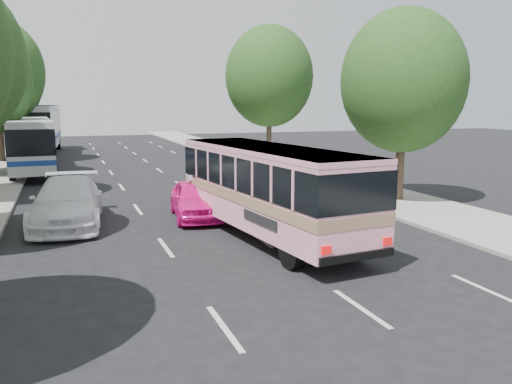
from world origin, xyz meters
name	(u,v)px	position (x,y,z in m)	size (l,w,h in m)	color
ground	(279,283)	(0.00, 0.00, 0.00)	(120.00, 120.00, 0.00)	black
sidewalk_right	(284,168)	(8.50, 20.00, 0.06)	(4.00, 90.00, 0.12)	#9E998E
tree_left_f	(5,79)	(-8.62, 37.94, 6.00)	(5.88, 5.88, 9.16)	#38281E
tree_right_near	(406,76)	(8.78, 7.94, 5.20)	(5.10, 5.10, 7.95)	#38281E
tree_right_far	(271,73)	(9.08, 23.94, 6.12)	(6.00, 6.00, 9.35)	#38281E
pink_bus	(269,182)	(1.30, 4.00, 1.76)	(3.29, 9.06, 2.82)	#FFA4BD
pink_taxi	(196,199)	(-0.12, 7.67, 0.69)	(1.64, 4.08, 1.39)	#FF1697
white_pickup	(67,202)	(-4.50, 8.00, 0.80)	(2.23, 5.49, 1.59)	white
tour_coach_front	(30,141)	(-6.30, 22.97, 1.92)	(2.89, 10.77, 3.19)	silver
tour_coach_rear	(38,125)	(-6.30, 36.20, 2.34)	(3.43, 13.11, 3.89)	silver
taxi_roof_sign	(195,178)	(-0.12, 7.67, 1.48)	(0.55, 0.18, 0.18)	silver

